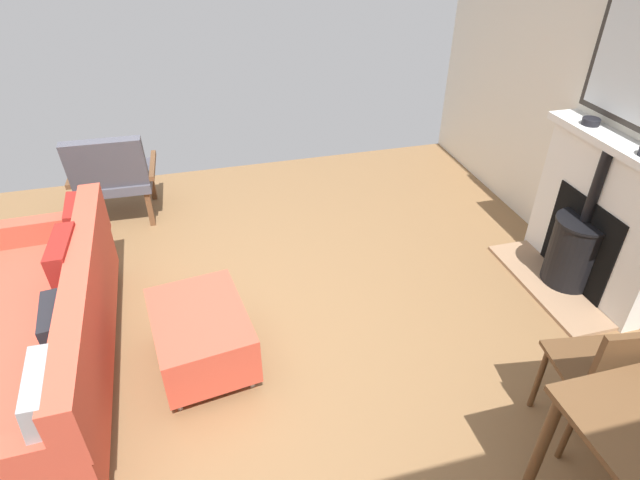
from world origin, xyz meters
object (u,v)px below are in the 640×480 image
at_px(ottoman, 201,334).
at_px(fireplace, 592,227).
at_px(dining_chair_near_fireplace, 609,373).
at_px(armchair_accent, 112,174).
at_px(sofa, 39,335).
at_px(mantel_bowl_near, 591,121).

bearing_deg(ottoman, fireplace, -177.50).
relative_size(fireplace, dining_chair_near_fireplace, 1.39).
height_order(fireplace, dining_chair_near_fireplace, fireplace).
distance_m(ottoman, armchair_accent, 1.96).
distance_m(fireplace, armchair_accent, 3.70).
bearing_deg(sofa, dining_chair_near_fireplace, 156.82).
distance_m(mantel_bowl_near, ottoman, 2.87).
distance_m(fireplace, mantel_bowl_near, 0.72).
xyz_separation_m(armchair_accent, dining_chair_near_fireplace, (-2.43, 2.91, 0.06)).
distance_m(sofa, armchair_accent, 1.77).
xyz_separation_m(fireplace, armchair_accent, (3.26, -1.75, -0.02)).
height_order(fireplace, mantel_bowl_near, mantel_bowl_near).
xyz_separation_m(ottoman, armchair_accent, (0.57, -1.86, 0.21)).
bearing_deg(fireplace, ottoman, 2.50).
distance_m(fireplace, sofa, 3.57).
distance_m(mantel_bowl_near, sofa, 3.68).
xyz_separation_m(fireplace, ottoman, (2.69, 0.12, -0.23)).
xyz_separation_m(fireplace, dining_chair_near_fireplace, (0.83, 1.16, 0.04)).
distance_m(sofa, ottoman, 0.89).
bearing_deg(ottoman, dining_chair_near_fireplace, 150.67).
height_order(mantel_bowl_near, sofa, mantel_bowl_near).
bearing_deg(dining_chair_near_fireplace, armchair_accent, -50.15).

